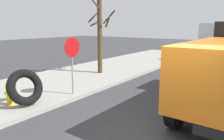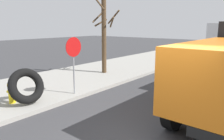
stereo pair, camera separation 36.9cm
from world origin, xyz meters
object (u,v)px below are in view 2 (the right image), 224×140
(stop_sign, at_px, (74,55))
(bare_tree, at_px, (104,31))
(loose_tire, at_px, (27,86))
(fire_hydrant, at_px, (12,92))

(stop_sign, distance_m, bare_tree, 4.20)
(bare_tree, bearing_deg, loose_tire, -167.12)
(fire_hydrant, height_order, bare_tree, bare_tree)
(fire_hydrant, relative_size, bare_tree, 0.17)
(stop_sign, relative_size, bare_tree, 0.50)
(stop_sign, bearing_deg, bare_tree, 24.38)
(loose_tire, height_order, stop_sign, stop_sign)
(fire_hydrant, relative_size, stop_sign, 0.34)
(stop_sign, height_order, bare_tree, bare_tree)
(fire_hydrant, distance_m, stop_sign, 2.58)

